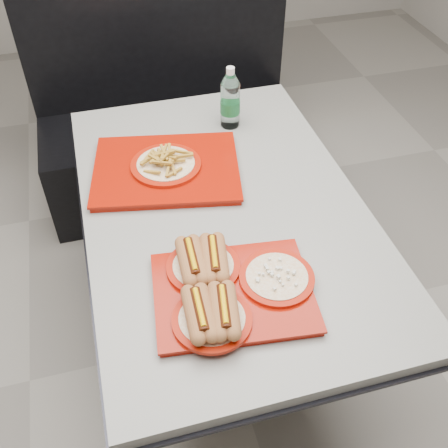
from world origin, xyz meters
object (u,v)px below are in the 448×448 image
object	(u,v)px
tray_far	(166,166)
water_bottle	(230,101)
tray_near	(226,288)
booth_bench	(168,120)
diner_table	(224,240)

from	to	relation	value
tray_far	water_bottle	world-z (taller)	water_bottle
tray_far	water_bottle	xyz separation A→B (m)	(0.30, 0.24, 0.08)
tray_near	tray_far	size ratio (longest dim) A/B	0.82
booth_bench	tray_far	xyz separation A→B (m)	(-0.15, -0.88, 0.38)
diner_table	tray_far	distance (m)	0.32
tray_near	diner_table	bearing A→B (deg)	75.95
diner_table	booth_bench	world-z (taller)	booth_bench
diner_table	tray_near	distance (m)	0.43
tray_far	water_bottle	bearing A→B (deg)	38.41
tray_near	water_bottle	world-z (taller)	water_bottle
water_bottle	diner_table	bearing A→B (deg)	-108.27
booth_bench	water_bottle	distance (m)	0.80
diner_table	water_bottle	xyz separation A→B (m)	(0.15, 0.45, 0.27)
booth_bench	tray_far	size ratio (longest dim) A/B	2.39
tray_near	tray_far	xyz separation A→B (m)	(-0.06, 0.58, -0.01)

